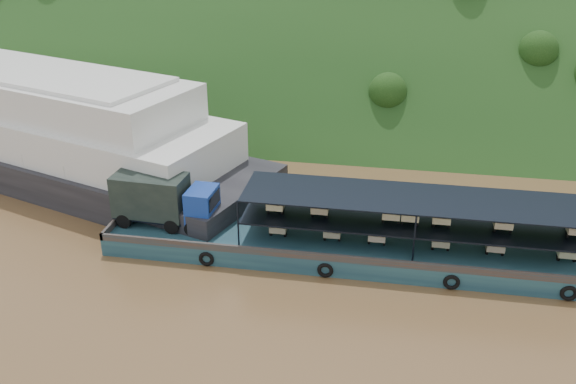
# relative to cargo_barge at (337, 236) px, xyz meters

# --- Properties ---
(ground) EXTENTS (160.00, 160.00, 0.00)m
(ground) POSITION_rel_cargo_barge_xyz_m (-1.88, -0.70, -1.24)
(ground) COLOR brown
(ground) RESTS_ON ground
(hillside) EXTENTS (140.00, 39.60, 39.60)m
(hillside) POSITION_rel_cargo_barge_xyz_m (-1.88, 35.30, -1.24)
(hillside) COLOR #153312
(hillside) RESTS_ON ground
(cargo_barge) EXTENTS (35.00, 7.18, 4.92)m
(cargo_barge) POSITION_rel_cargo_barge_xyz_m (0.00, 0.00, 0.00)
(cargo_barge) COLOR #122D41
(cargo_barge) RESTS_ON ground
(passenger_ferry) EXTENTS (46.65, 25.28, 9.19)m
(passenger_ferry) POSITION_rel_cargo_barge_xyz_m (-28.31, 10.29, 2.75)
(passenger_ferry) COLOR black
(passenger_ferry) RESTS_ON ground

